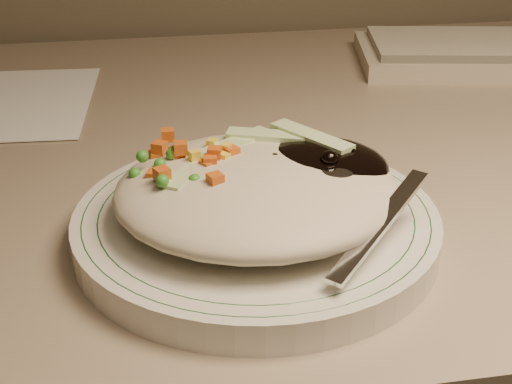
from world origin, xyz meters
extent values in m
cube|color=gray|center=(0.00, 1.38, 0.72)|extent=(1.40, 0.70, 0.04)
cylinder|color=silver|center=(-0.06, 1.19, 0.75)|extent=(0.25, 0.25, 0.02)
torus|color=#144723|center=(-0.06, 1.19, 0.76)|extent=(0.24, 0.24, 0.00)
torus|color=#144723|center=(-0.06, 1.19, 0.76)|extent=(0.22, 0.22, 0.00)
ellipsoid|color=#BCB098|center=(-0.06, 1.18, 0.78)|extent=(0.19, 0.18, 0.04)
ellipsoid|color=black|center=(-0.01, 1.20, 0.79)|extent=(0.10, 0.09, 0.03)
ellipsoid|color=orange|center=(-0.10, 1.20, 0.78)|extent=(0.08, 0.08, 0.02)
sphere|color=black|center=(-0.04, 1.20, 0.79)|extent=(0.01, 0.01, 0.01)
sphere|color=black|center=(-0.01, 1.20, 0.79)|extent=(0.01, 0.01, 0.01)
sphere|color=black|center=(0.01, 1.20, 0.80)|extent=(0.01, 0.01, 0.01)
sphere|color=black|center=(0.00, 1.21, 0.79)|extent=(0.01, 0.01, 0.01)
sphere|color=black|center=(-0.01, 1.18, 0.80)|extent=(0.01, 0.01, 0.01)
sphere|color=black|center=(-0.01, 1.20, 0.79)|extent=(0.01, 0.01, 0.01)
sphere|color=black|center=(0.00, 1.21, 0.79)|extent=(0.01, 0.01, 0.01)
cube|color=#C45115|center=(-0.10, 1.21, 0.80)|extent=(0.01, 0.01, 0.01)
cube|color=#C45115|center=(-0.09, 1.19, 0.79)|extent=(0.01, 0.01, 0.01)
cube|color=#C45115|center=(-0.12, 1.23, 0.80)|extent=(0.01, 0.01, 0.01)
cube|color=#C45115|center=(-0.08, 1.20, 0.80)|extent=(0.01, 0.01, 0.01)
cube|color=#C45115|center=(-0.09, 1.19, 0.80)|extent=(0.01, 0.01, 0.01)
cube|color=#C45115|center=(-0.12, 1.23, 0.79)|extent=(0.01, 0.01, 0.01)
cube|color=#C45115|center=(-0.11, 1.21, 0.80)|extent=(0.01, 0.01, 0.01)
cube|color=#C45115|center=(-0.09, 1.19, 0.80)|extent=(0.01, 0.01, 0.01)
cube|color=#C45115|center=(-0.07, 1.21, 0.80)|extent=(0.01, 0.01, 0.01)
cube|color=#C45115|center=(-0.11, 1.23, 0.80)|extent=(0.01, 0.01, 0.01)
cube|color=#C45115|center=(-0.12, 1.18, 0.80)|extent=(0.01, 0.01, 0.01)
cube|color=#C45115|center=(-0.09, 1.17, 0.80)|extent=(0.01, 0.01, 0.01)
cube|color=#C45115|center=(-0.12, 1.19, 0.79)|extent=(0.01, 0.01, 0.01)
cube|color=#C45115|center=(-0.12, 1.22, 0.79)|extent=(0.01, 0.01, 0.01)
sphere|color=#388C28|center=(-0.09, 1.20, 0.80)|extent=(0.01, 0.01, 0.01)
sphere|color=#388C28|center=(-0.12, 1.17, 0.80)|extent=(0.01, 0.01, 0.01)
sphere|color=#388C28|center=(-0.12, 1.20, 0.80)|extent=(0.01, 0.01, 0.01)
sphere|color=#388C28|center=(-0.13, 1.20, 0.80)|extent=(0.01, 0.01, 0.01)
sphere|color=#388C28|center=(-0.09, 1.21, 0.79)|extent=(0.01, 0.01, 0.01)
sphere|color=#388C28|center=(-0.08, 1.18, 0.79)|extent=(0.01, 0.01, 0.01)
sphere|color=#388C28|center=(-0.10, 1.20, 0.79)|extent=(0.01, 0.01, 0.01)
sphere|color=#388C28|center=(-0.11, 1.18, 0.79)|extent=(0.01, 0.01, 0.01)
sphere|color=#388C28|center=(-0.14, 1.20, 0.79)|extent=(0.01, 0.01, 0.01)
sphere|color=#388C28|center=(-0.11, 1.21, 0.80)|extent=(0.01, 0.01, 0.01)
sphere|color=#388C28|center=(-0.11, 1.21, 0.80)|extent=(0.01, 0.01, 0.01)
sphere|color=#388C28|center=(-0.12, 1.19, 0.79)|extent=(0.01, 0.01, 0.01)
sphere|color=#388C28|center=(-0.10, 1.17, 0.80)|extent=(0.01, 0.01, 0.01)
sphere|color=#388C28|center=(-0.07, 1.22, 0.79)|extent=(0.01, 0.01, 0.01)
cube|color=yellow|center=(-0.09, 1.21, 0.79)|extent=(0.01, 0.01, 0.01)
cube|color=yellow|center=(-0.08, 1.20, 0.80)|extent=(0.01, 0.01, 0.01)
cube|color=yellow|center=(-0.10, 1.21, 0.79)|extent=(0.01, 0.01, 0.01)
cube|color=yellow|center=(-0.10, 1.20, 0.80)|extent=(0.01, 0.01, 0.01)
cube|color=yellow|center=(-0.10, 1.20, 0.79)|extent=(0.01, 0.01, 0.01)
cube|color=yellow|center=(-0.07, 1.21, 0.80)|extent=(0.01, 0.01, 0.01)
cube|color=yellow|center=(-0.08, 1.22, 0.80)|extent=(0.01, 0.01, 0.01)
cube|color=yellow|center=(-0.09, 1.20, 0.79)|extent=(0.01, 0.01, 0.01)
cube|color=#B2D18C|center=(-0.07, 1.22, 0.80)|extent=(0.06, 0.05, 0.00)
cube|color=#B2D18C|center=(-0.04, 1.23, 0.80)|extent=(0.07, 0.04, 0.00)
cube|color=#B2D18C|center=(-0.10, 1.19, 0.80)|extent=(0.05, 0.06, 0.00)
cube|color=#B2D18C|center=(-0.01, 1.22, 0.80)|extent=(0.05, 0.06, 0.00)
cube|color=#B2D18C|center=(-0.05, 1.18, 0.79)|extent=(0.07, 0.03, 0.00)
cube|color=#B2D18C|center=(-0.07, 1.20, 0.79)|extent=(0.07, 0.04, 0.00)
ellipsoid|color=silver|center=(-0.01, 1.18, 0.79)|extent=(0.06, 0.06, 0.01)
cube|color=silver|center=(0.01, 1.12, 0.78)|extent=(0.09, 0.09, 0.03)
camera|label=1|loc=(-0.13, 0.77, 1.00)|focal=50.00mm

